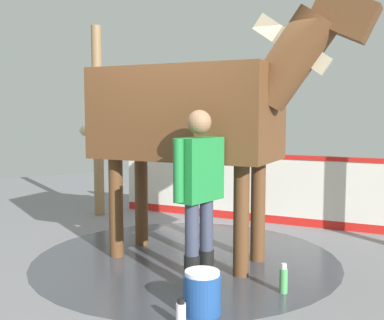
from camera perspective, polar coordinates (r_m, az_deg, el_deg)
ground_plane at (r=5.46m, az=-1.26°, el=-11.95°), size 16.00×16.00×0.02m
wet_patch at (r=5.52m, az=-0.71°, el=-11.62°), size 3.42×3.42×0.00m
barrier_wall at (r=7.33m, az=6.66°, el=-3.53°), size 3.46×2.59×1.03m
roof_post_far at (r=7.72m, az=-11.16°, el=4.47°), size 0.16×0.16×2.99m
horse at (r=5.21m, az=0.57°, el=5.73°), size 2.86×2.27×2.83m
handler at (r=4.44m, az=0.87°, el=-3.14°), size 0.39×0.63×1.67m
wash_bucket at (r=4.05m, az=1.21°, el=-15.53°), size 0.31×0.31×0.36m
bottle_shampoo at (r=3.87m, az=-1.33°, el=-17.82°), size 0.08×0.08×0.22m
bottle_spray at (r=4.57m, az=10.87°, el=-13.82°), size 0.08×0.08×0.28m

